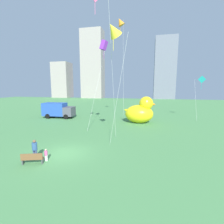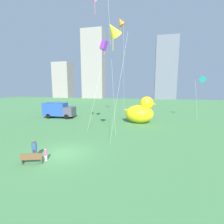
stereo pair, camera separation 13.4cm
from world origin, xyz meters
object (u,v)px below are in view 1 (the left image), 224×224
at_px(kite_yellow, 113,30).
at_px(kite_pink, 97,4).
at_px(kite_orange, 120,22).
at_px(kite_purple, 104,46).
at_px(giant_inflatable_duck, 140,112).
at_px(kite_teal, 202,81).
at_px(person_child, 46,154).
at_px(park_bench, 32,158).
at_px(person_adult, 35,149).
at_px(box_truck, 58,110).

distance_m(kite_yellow, kite_pink, 4.27).
distance_m(kite_orange, kite_purple, 9.37).
relative_size(giant_inflatable_duck, kite_teal, 0.68).
bearing_deg(person_child, kite_yellow, 38.44).
bearing_deg(park_bench, kite_yellow, 39.66).
bearing_deg(person_adult, kite_teal, 49.39).
bearing_deg(kite_orange, box_truck, -178.31).
relative_size(person_child, giant_inflatable_duck, 0.19).
xyz_separation_m(park_bench, kite_yellow, (5.36, 4.44, 10.22)).
bearing_deg(kite_orange, person_adult, -102.87).
height_order(box_truck, kite_pink, kite_pink).
distance_m(park_bench, person_adult, 0.98).
height_order(person_child, kite_purple, kite_purple).
relative_size(kite_orange, kite_purple, 1.47).
height_order(kite_yellow, kite_teal, kite_yellow).
height_order(park_bench, kite_yellow, kite_yellow).
height_order(person_adult, kite_orange, kite_orange).
xyz_separation_m(kite_teal, kite_orange, (-13.72, -3.42, 9.38)).
xyz_separation_m(person_child, giant_inflatable_duck, (6.51, 15.86, 1.30)).
bearing_deg(kite_purple, kite_yellow, -66.81).
bearing_deg(person_adult, kite_pink, 57.28).
xyz_separation_m(person_adult, box_truck, (-7.94, 16.81, 0.53)).
xyz_separation_m(park_bench, giant_inflatable_duck, (7.20, 16.60, 1.38)).
relative_size(park_bench, kite_teal, 0.21).
xyz_separation_m(kite_pink, kite_teal, (14.02, 14.93, -6.93)).
height_order(person_child, giant_inflatable_duck, giant_inflatable_duck).
distance_m(box_truck, kite_orange, 19.00).
relative_size(kite_pink, kite_teal, 1.97).
bearing_deg(park_bench, kite_orange, 78.81).
height_order(park_bench, kite_purple, kite_purple).
bearing_deg(person_child, kite_teal, 51.21).
bearing_deg(park_bench, kite_teal, 51.05).
bearing_deg(kite_purple, person_adult, -108.62).
height_order(kite_yellow, kite_orange, kite_orange).
distance_m(park_bench, kite_teal, 28.22).
bearing_deg(giant_inflatable_duck, person_child, -112.32).
relative_size(person_adult, kite_yellow, 0.14).
xyz_separation_m(kite_pink, kite_orange, (0.29, 11.52, 2.45)).
height_order(box_truck, kite_teal, kite_teal).
distance_m(kite_pink, kite_purple, 4.88).
height_order(park_bench, kite_teal, kite_teal).
bearing_deg(kite_pink, park_bench, -116.84).
xyz_separation_m(person_adult, person_child, (1.05, -0.06, -0.36)).
xyz_separation_m(kite_yellow, kite_teal, (11.92, 16.93, -3.79)).
bearing_deg(park_bench, box_truck, 115.26).
height_order(giant_inflatable_duck, kite_purple, kite_purple).
xyz_separation_m(box_truck, kite_teal, (25.58, 3.77, 5.46)).
bearing_deg(kite_purple, kite_orange, 84.68).
xyz_separation_m(person_adult, kite_orange, (3.92, 17.16, 15.37)).
height_order(person_child, kite_orange, kite_orange).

